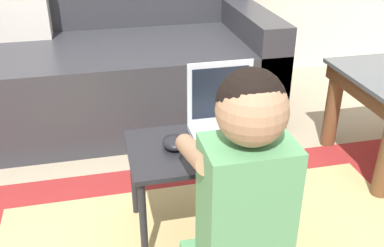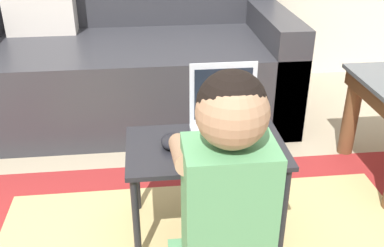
{
  "view_description": "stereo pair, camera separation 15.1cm",
  "coord_description": "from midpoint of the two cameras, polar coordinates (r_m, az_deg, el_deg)",
  "views": [
    {
      "loc": [
        -0.26,
        -1.26,
        1.11
      ],
      "look_at": [
        0.04,
        0.04,
        0.42
      ],
      "focal_mm": 42.0,
      "sensor_mm": 36.0,
      "label": 1
    },
    {
      "loc": [
        -0.11,
        -1.29,
        1.11
      ],
      "look_at": [
        0.04,
        0.04,
        0.42
      ],
      "focal_mm": 42.0,
      "sensor_mm": 36.0,
      "label": 2
    }
  ],
  "objects": [
    {
      "name": "person_seated",
      "position": [
        1.21,
        8.12,
        -11.9
      ],
      "size": [
        0.3,
        0.39,
        0.76
      ],
      "color": "#518E5B",
      "rests_on": "ground_plane"
    },
    {
      "name": "laptop",
      "position": [
        1.52,
        7.25,
        -0.79
      ],
      "size": [
        0.23,
        0.24,
        0.25
      ],
      "color": "#B7BCC6",
      "rests_on": "laptop_desk"
    },
    {
      "name": "laptop_desk",
      "position": [
        1.53,
        4.61,
        -4.42
      ],
      "size": [
        0.53,
        0.33,
        0.36
      ],
      "color": "black",
      "rests_on": "ground_plane"
    },
    {
      "name": "computer_mouse",
      "position": [
        1.48,
        0.39,
        -2.42
      ],
      "size": [
        0.08,
        0.09,
        0.04
      ],
      "color": "black",
      "rests_on": "laptop_desk"
    },
    {
      "name": "couch",
      "position": [
        2.48,
        -6.38,
        8.37
      ],
      "size": [
        1.68,
        0.86,
        0.92
      ],
      "color": "#2D2D33",
      "rests_on": "ground_plane"
    },
    {
      "name": "ground_plane",
      "position": [
        1.7,
        1.35,
        -13.36
      ],
      "size": [
        16.0,
        16.0,
        0.0
      ],
      "primitive_type": "plane",
      "color": "gray"
    }
  ]
}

